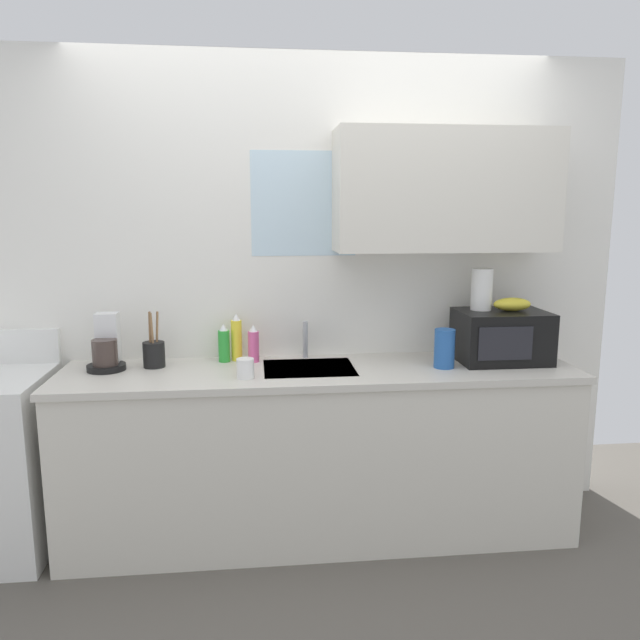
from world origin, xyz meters
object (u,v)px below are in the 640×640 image
(banana_bunch, at_px, (512,304))
(coffee_maker, at_px, (107,349))
(dish_soap_bottle_pink, at_px, (254,345))
(dish_soap_bottle_green, at_px, (224,344))
(mug_white, at_px, (245,368))
(microwave, at_px, (501,336))
(paper_towel_roll, at_px, (482,289))
(dish_soap_bottle_yellow, at_px, (237,338))
(cereal_canister, at_px, (444,348))
(utensil_crock, at_px, (154,353))

(banana_bunch, distance_m, coffee_maker, 2.10)
(banana_bunch, distance_m, dish_soap_bottle_pink, 1.38)
(dish_soap_bottle_pink, bearing_deg, dish_soap_bottle_green, 172.87)
(mug_white, bearing_deg, microwave, 7.97)
(paper_towel_roll, xyz_separation_m, dish_soap_bottle_green, (-1.36, 0.10, -0.29))
(dish_soap_bottle_pink, relative_size, mug_white, 2.09)
(coffee_maker, relative_size, dish_soap_bottle_pink, 1.41)
(dish_soap_bottle_yellow, height_order, mug_white, dish_soap_bottle_yellow)
(microwave, relative_size, coffee_maker, 1.64)
(dish_soap_bottle_yellow, xyz_separation_m, mug_white, (0.05, -0.36, -0.07))
(dish_soap_bottle_green, distance_m, cereal_canister, 1.15)
(mug_white, bearing_deg, dish_soap_bottle_green, 108.96)
(coffee_maker, height_order, cereal_canister, coffee_maker)
(mug_white, bearing_deg, dish_soap_bottle_pink, 82.79)
(paper_towel_roll, xyz_separation_m, mug_white, (-1.25, -0.24, -0.33))
(paper_towel_roll, bearing_deg, banana_bunch, -18.43)
(paper_towel_roll, height_order, coffee_maker, paper_towel_roll)
(coffee_maker, bearing_deg, paper_towel_roll, -0.25)
(mug_white, distance_m, utensil_crock, 0.53)
(paper_towel_roll, xyz_separation_m, coffee_maker, (-1.94, 0.01, -0.28))
(banana_bunch, bearing_deg, dish_soap_bottle_pink, 174.68)
(dish_soap_bottle_yellow, bearing_deg, coffee_maker, -170.54)
(dish_soap_bottle_yellow, distance_m, cereal_canister, 1.09)
(paper_towel_roll, distance_m, dish_soap_bottle_pink, 1.24)
(banana_bunch, height_order, cereal_canister, banana_bunch)
(banana_bunch, bearing_deg, mug_white, -172.25)
(dish_soap_bottle_green, height_order, utensil_crock, utensil_crock)
(coffee_maker, height_order, dish_soap_bottle_green, coffee_maker)
(microwave, distance_m, utensil_crock, 1.81)
(banana_bunch, distance_m, paper_towel_roll, 0.18)
(dish_soap_bottle_green, bearing_deg, microwave, -5.76)
(coffee_maker, distance_m, dish_soap_bottle_yellow, 0.66)
(coffee_maker, xyz_separation_m, utensil_crock, (0.23, 0.01, -0.03))
(mug_white, height_order, utensil_crock, utensil_crock)
(dish_soap_bottle_pink, distance_m, cereal_canister, 0.99)
(mug_white, bearing_deg, cereal_canister, 5.11)
(dish_soap_bottle_yellow, xyz_separation_m, dish_soap_bottle_green, (-0.07, -0.02, -0.02))
(coffee_maker, bearing_deg, utensil_crock, 2.85)
(coffee_maker, distance_m, cereal_canister, 1.71)
(utensil_crock, bearing_deg, dish_soap_bottle_green, 12.18)
(coffee_maker, distance_m, mug_white, 0.74)
(paper_towel_roll, distance_m, mug_white, 1.31)
(dish_soap_bottle_yellow, height_order, dish_soap_bottle_green, dish_soap_bottle_yellow)
(mug_white, bearing_deg, banana_bunch, 7.75)
(microwave, relative_size, paper_towel_roll, 2.09)
(dish_soap_bottle_yellow, height_order, cereal_canister, dish_soap_bottle_yellow)
(paper_towel_roll, relative_size, mug_white, 2.32)
(mug_white, xyz_separation_m, utensil_crock, (-0.47, 0.26, 0.02))
(microwave, xyz_separation_m, dish_soap_bottle_pink, (-1.31, 0.13, -0.04))
(paper_towel_roll, height_order, mug_white, paper_towel_roll)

